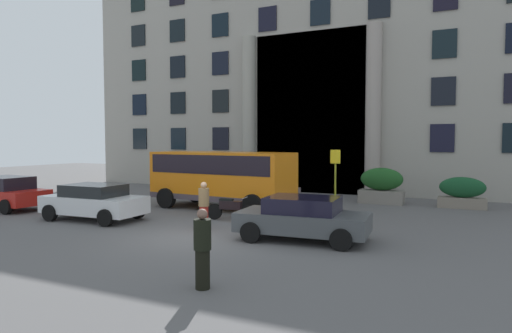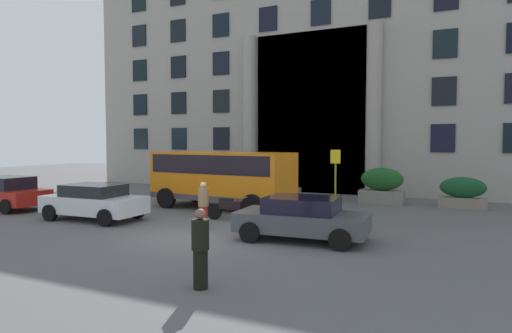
{
  "view_description": "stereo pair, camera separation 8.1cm",
  "coord_description": "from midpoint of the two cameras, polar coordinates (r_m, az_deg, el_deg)",
  "views": [
    {
      "loc": [
        7.71,
        -11.51,
        3.02
      ],
      "look_at": [
        -0.48,
        5.6,
        1.91
      ],
      "focal_mm": 31.19,
      "sensor_mm": 36.0,
      "label": 1
    },
    {
      "loc": [
        7.78,
        -11.47,
        3.02
      ],
      "look_at": [
        -0.48,
        5.6,
        1.91
      ],
      "focal_mm": 31.19,
      "sensor_mm": 36.0,
      "label": 2
    }
  ],
  "objects": [
    {
      "name": "hedge_planter_west",
      "position": [
        21.86,
        24.83,
        -3.12
      ],
      "size": [
        2.01,
        0.7,
        1.4
      ],
      "color": "gray",
      "rests_on": "ground_plane"
    },
    {
      "name": "pedestrian_man_red_shirt",
      "position": [
        9.23,
        -7.13,
        -10.43
      ],
      "size": [
        0.36,
        0.36,
        1.65
      ],
      "rotation": [
        0.0,
        0.0,
        5.92
      ],
      "color": "black",
      "rests_on": "ground_plane"
    },
    {
      "name": "office_building_facade",
      "position": [
        30.26,
        10.7,
        11.13
      ],
      "size": [
        32.46,
        9.66,
        14.3
      ],
      "color": "#9D978D",
      "rests_on": "ground_plane"
    },
    {
      "name": "motorcycle_far_end",
      "position": [
        16.93,
        -3.52,
        -5.38
      ],
      "size": [
        1.94,
        0.55,
        0.89
      ],
      "rotation": [
        0.0,
        0.0,
        0.12
      ],
      "color": "black",
      "rests_on": "ground_plane"
    },
    {
      "name": "pedestrian_child_trailing",
      "position": [
        15.23,
        -6.85,
        -5.01
      ],
      "size": [
        0.36,
        0.36,
        1.62
      ],
      "rotation": [
        0.0,
        0.0,
        3.7
      ],
      "color": "#AC261D",
      "rests_on": "ground_plane"
    },
    {
      "name": "parked_estate_mid",
      "position": [
        18.04,
        -20.17,
        -4.23
      ],
      "size": [
        3.98,
        2.07,
        1.36
      ],
      "rotation": [
        0.0,
        0.0,
        0.04
      ],
      "color": "silver",
      "rests_on": "ground_plane"
    },
    {
      "name": "ground_plane",
      "position": [
        14.2,
        -8.32,
        -9.22
      ],
      "size": [
        80.0,
        64.0,
        0.12
      ],
      "primitive_type": "cube",
      "color": "#575556"
    },
    {
      "name": "bus_stop_sign",
      "position": [
        19.82,
        10.02,
        -0.76
      ],
      "size": [
        0.44,
        0.08,
        2.62
      ],
      "color": "#929C20",
      "rests_on": "ground_plane"
    },
    {
      "name": "hedge_planter_entrance_right",
      "position": [
        22.17,
        15.7,
        -2.45
      ],
      "size": [
        2.08,
        0.96,
        1.72
      ],
      "color": "gray",
      "rests_on": "ground_plane"
    },
    {
      "name": "parked_coupe_end",
      "position": [
        22.48,
        -29.53,
        -2.93
      ],
      "size": [
        4.02,
        2.07,
        1.44
      ],
      "rotation": [
        0.0,
        0.0,
        -0.04
      ],
      "color": "red",
      "rests_on": "ground_plane"
    },
    {
      "name": "orange_minibus",
      "position": [
        19.7,
        -4.53,
        -1.04
      ],
      "size": [
        6.55,
        2.86,
        2.51
      ],
      "rotation": [
        0.0,
        0.0,
        -0.07
      ],
      "color": "orange",
      "rests_on": "ground_plane"
    },
    {
      "name": "hedge_planter_far_east",
      "position": [
        23.65,
        3.09,
        -2.35
      ],
      "size": [
        1.95,
        0.89,
        1.4
      ],
      "color": "#6E5E5E",
      "rests_on": "ground_plane"
    },
    {
      "name": "parked_compact_extra",
      "position": [
        13.62,
        5.85,
        -6.55
      ],
      "size": [
        4.05,
        2.26,
        1.32
      ],
      "rotation": [
        0.0,
        0.0,
        0.07
      ],
      "color": "#474A4D",
      "rests_on": "ground_plane"
    }
  ]
}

